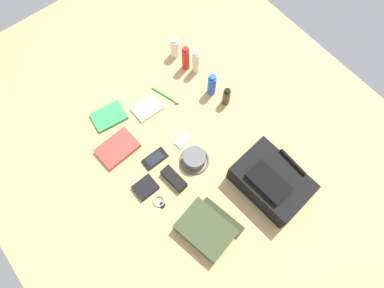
{
  "coord_description": "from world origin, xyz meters",
  "views": [
    {
      "loc": [
        0.51,
        -0.41,
        1.63
      ],
      "look_at": [
        0.0,
        0.0,
        0.04
      ],
      "focal_mm": 31.46,
      "sensor_mm": 36.0,
      "label": 1
    }
  ],
  "objects_px": {
    "notepad": "(147,108)",
    "travel_guidebook": "(117,148)",
    "toiletry_pouch": "(207,229)",
    "toothpaste_tube": "(175,48)",
    "sunscreen_spray": "(186,58)",
    "wristwatch": "(160,201)",
    "sunglasses_case": "(174,179)",
    "backpack": "(271,182)",
    "cologne_bottle": "(226,97)",
    "wallet": "(145,187)",
    "bucket_hat": "(194,159)",
    "lotion_bottle": "(196,62)",
    "paperback_novel": "(109,116)",
    "media_player": "(183,141)",
    "toothbrush": "(167,97)",
    "deodorant_spray": "(212,85)",
    "cell_phone": "(155,159)"
  },
  "relations": [
    {
      "from": "notepad",
      "to": "travel_guidebook",
      "type": "bearing_deg",
      "value": -69.29
    },
    {
      "from": "toiletry_pouch",
      "to": "toothpaste_tube",
      "type": "height_order",
      "value": "toothpaste_tube"
    },
    {
      "from": "sunscreen_spray",
      "to": "wristwatch",
      "type": "height_order",
      "value": "sunscreen_spray"
    },
    {
      "from": "sunglasses_case",
      "to": "travel_guidebook",
      "type": "bearing_deg",
      "value": -163.41
    },
    {
      "from": "backpack",
      "to": "travel_guidebook",
      "type": "xyz_separation_m",
      "value": [
        -0.63,
        -0.47,
        -0.06
      ]
    },
    {
      "from": "toothpaste_tube",
      "to": "cologne_bottle",
      "type": "relative_size",
      "value": 1.11
    },
    {
      "from": "wallet",
      "to": "sunscreen_spray",
      "type": "bearing_deg",
      "value": 125.02
    },
    {
      "from": "notepad",
      "to": "toothpaste_tube",
      "type": "bearing_deg",
      "value": 119.45
    },
    {
      "from": "bucket_hat",
      "to": "travel_guidebook",
      "type": "xyz_separation_m",
      "value": [
        -0.3,
        -0.27,
        -0.02
      ]
    },
    {
      "from": "lotion_bottle",
      "to": "sunscreen_spray",
      "type": "bearing_deg",
      "value": -152.2
    },
    {
      "from": "bucket_hat",
      "to": "sunscreen_spray",
      "type": "xyz_separation_m",
      "value": [
        -0.48,
        0.33,
        0.05
      ]
    },
    {
      "from": "toothpaste_tube",
      "to": "sunscreen_spray",
      "type": "xyz_separation_m",
      "value": [
        0.11,
        -0.0,
        0.02
      ]
    },
    {
      "from": "lotion_bottle",
      "to": "paperback_novel",
      "type": "relative_size",
      "value": 0.88
    },
    {
      "from": "backpack",
      "to": "lotion_bottle",
      "type": "relative_size",
      "value": 2.23
    },
    {
      "from": "backpack",
      "to": "wristwatch",
      "type": "relative_size",
      "value": 5.25
    },
    {
      "from": "toothpaste_tube",
      "to": "wristwatch",
      "type": "bearing_deg",
      "value": -42.85
    },
    {
      "from": "lotion_bottle",
      "to": "travel_guidebook",
      "type": "xyz_separation_m",
      "value": [
        0.12,
        -0.62,
        -0.07
      ]
    },
    {
      "from": "toothpaste_tube",
      "to": "media_player",
      "type": "relative_size",
      "value": 1.49
    },
    {
      "from": "wristwatch",
      "to": "wallet",
      "type": "distance_m",
      "value": 0.1
    },
    {
      "from": "toothbrush",
      "to": "sunglasses_case",
      "type": "relative_size",
      "value": 1.27
    },
    {
      "from": "lotion_bottle",
      "to": "toothbrush",
      "type": "xyz_separation_m",
      "value": [
        0.04,
        -0.24,
        -0.07
      ]
    },
    {
      "from": "backpack",
      "to": "toothbrush",
      "type": "distance_m",
      "value": 0.73
    },
    {
      "from": "deodorant_spray",
      "to": "wallet",
      "type": "distance_m",
      "value": 0.65
    },
    {
      "from": "bucket_hat",
      "to": "deodorant_spray",
      "type": "distance_m",
      "value": 0.42
    },
    {
      "from": "travel_guidebook",
      "to": "deodorant_spray",
      "type": "bearing_deg",
      "value": 86.0
    },
    {
      "from": "sunscreen_spray",
      "to": "travel_guidebook",
      "type": "relative_size",
      "value": 0.8
    },
    {
      "from": "sunscreen_spray",
      "to": "cell_phone",
      "type": "xyz_separation_m",
      "value": [
        0.34,
        -0.48,
        -0.07
      ]
    },
    {
      "from": "lotion_bottle",
      "to": "cell_phone",
      "type": "relative_size",
      "value": 1.29
    },
    {
      "from": "cell_phone",
      "to": "lotion_bottle",
      "type": "bearing_deg",
      "value": 119.68
    },
    {
      "from": "lotion_bottle",
      "to": "cell_phone",
      "type": "height_order",
      "value": "lotion_bottle"
    },
    {
      "from": "backpack",
      "to": "paperback_novel",
      "type": "bearing_deg",
      "value": -153.82
    },
    {
      "from": "paperback_novel",
      "to": "notepad",
      "type": "relative_size",
      "value": 1.26
    },
    {
      "from": "travel_guidebook",
      "to": "notepad",
      "type": "bearing_deg",
      "value": 110.29
    },
    {
      "from": "toiletry_pouch",
      "to": "wallet",
      "type": "bearing_deg",
      "value": -163.67
    },
    {
      "from": "toothpaste_tube",
      "to": "deodorant_spray",
      "type": "relative_size",
      "value": 0.89
    },
    {
      "from": "toothpaste_tube",
      "to": "toothbrush",
      "type": "distance_m",
      "value": 0.3
    },
    {
      "from": "notepad",
      "to": "sunglasses_case",
      "type": "relative_size",
      "value": 1.07
    },
    {
      "from": "bucket_hat",
      "to": "paperback_novel",
      "type": "height_order",
      "value": "bucket_hat"
    },
    {
      "from": "wristwatch",
      "to": "toothbrush",
      "type": "distance_m",
      "value": 0.59
    },
    {
      "from": "backpack",
      "to": "sunscreen_spray",
      "type": "bearing_deg",
      "value": 171.32
    },
    {
      "from": "sunscreen_spray",
      "to": "notepad",
      "type": "bearing_deg",
      "value": -76.39
    },
    {
      "from": "toothpaste_tube",
      "to": "travel_guidebook",
      "type": "xyz_separation_m",
      "value": [
        0.28,
        -0.6,
        -0.05
      ]
    },
    {
      "from": "toiletry_pouch",
      "to": "deodorant_spray",
      "type": "height_order",
      "value": "deodorant_spray"
    },
    {
      "from": "bucket_hat",
      "to": "wristwatch",
      "type": "relative_size",
      "value": 2.18
    },
    {
      "from": "bucket_hat",
      "to": "notepad",
      "type": "relative_size",
      "value": 1.03
    },
    {
      "from": "sunscreen_spray",
      "to": "toiletry_pouch",
      "type": "bearing_deg",
      "value": -32.7
    },
    {
      "from": "media_player",
      "to": "toothbrush",
      "type": "relative_size",
      "value": 0.52
    },
    {
      "from": "bucket_hat",
      "to": "lotion_bottle",
      "type": "relative_size",
      "value": 0.93
    },
    {
      "from": "wristwatch",
      "to": "lotion_bottle",
      "type": "bearing_deg",
      "value": 127.75
    },
    {
      "from": "bucket_hat",
      "to": "wallet",
      "type": "xyz_separation_m",
      "value": [
        -0.04,
        -0.28,
        -0.02
      ]
    }
  ]
}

